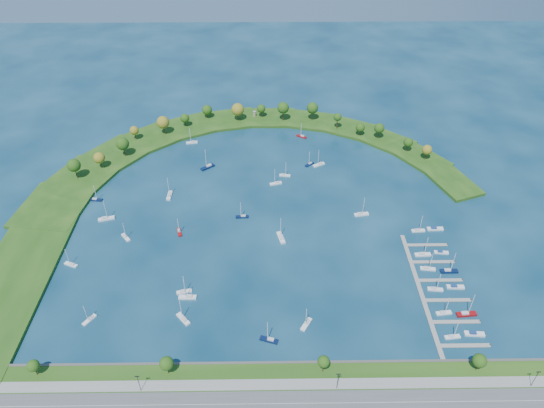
{
  "coord_description": "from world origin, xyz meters",
  "views": [
    {
      "loc": [
        2.09,
        -228.67,
        186.57
      ],
      "look_at": [
        5.0,
        5.0,
        4.0
      ],
      "focal_mm": 32.87,
      "sensor_mm": 36.0,
      "label": 1
    }
  ],
  "objects_px": {
    "moored_boat_14": "(192,142)",
    "docked_boat_5": "(455,287)",
    "docked_boat_7": "(449,271)",
    "docked_boat_10": "(418,230)",
    "moored_boat_10": "(361,214)",
    "moored_boat_18": "(276,183)",
    "moored_boat_5": "(71,264)",
    "moored_boat_9": "(188,297)",
    "moored_boat_13": "(269,339)",
    "moored_boat_8": "(126,237)",
    "docked_boat_4": "(435,289)",
    "docked_boat_2": "(444,312)",
    "moored_boat_7": "(169,195)",
    "moored_boat_17": "(183,319)",
    "moored_boat_2": "(179,232)",
    "moored_boat_1": "(310,164)",
    "moored_boat_6": "(306,324)",
    "harbor_tower": "(254,114)",
    "moored_boat_3": "(302,136)",
    "docked_boat_1": "(474,334)",
    "dock_system": "(435,290)",
    "moored_boat_16": "(208,167)",
    "moored_boat_20": "(242,216)",
    "moored_boat_12": "(285,175)",
    "docked_boat_0": "(452,336)",
    "moored_boat_19": "(96,199)",
    "docked_boat_11": "(435,229)",
    "moored_boat_4": "(106,218)",
    "docked_boat_8": "(423,254)",
    "moored_boat_11": "(281,237)",
    "moored_boat_15": "(184,291)",
    "moored_boat_21": "(89,319)",
    "docked_boat_9": "(441,252)",
    "docked_boat_6": "(428,268)",
    "moored_boat_0": "(319,164)"
  },
  "relations": [
    {
      "from": "moored_boat_6",
      "to": "docked_boat_1",
      "type": "relative_size",
      "value": 1.29
    },
    {
      "from": "moored_boat_14",
      "to": "moored_boat_2",
      "type": "bearing_deg",
      "value": 82.2
    },
    {
      "from": "moored_boat_4",
      "to": "moored_boat_19",
      "type": "relative_size",
      "value": 1.2
    },
    {
      "from": "moored_boat_10",
      "to": "moored_boat_18",
      "type": "xyz_separation_m",
      "value": [
        -50.03,
        32.13,
        -0.03
      ]
    },
    {
      "from": "moored_boat_5",
      "to": "docked_boat_1",
      "type": "bearing_deg",
      "value": -170.28
    },
    {
      "from": "moored_boat_1",
      "to": "moored_boat_6",
      "type": "distance_m",
      "value": 134.84
    },
    {
      "from": "harbor_tower",
      "to": "moored_boat_13",
      "type": "xyz_separation_m",
      "value": [
        9.75,
        -208.93,
        -3.25
      ]
    },
    {
      "from": "moored_boat_4",
      "to": "moored_boat_9",
      "type": "height_order",
      "value": "moored_boat_4"
    },
    {
      "from": "moored_boat_0",
      "to": "moored_boat_5",
      "type": "distance_m",
      "value": 167.1
    },
    {
      "from": "moored_boat_3",
      "to": "docked_boat_1",
      "type": "xyz_separation_m",
      "value": [
        68.1,
        -177.84,
        -0.21
      ]
    },
    {
      "from": "moored_boat_12",
      "to": "docked_boat_0",
      "type": "bearing_deg",
      "value": -52.33
    },
    {
      "from": "docked_boat_0",
      "to": "docked_boat_10",
      "type": "xyz_separation_m",
      "value": [
        2.39,
        73.19,
        0.02
      ]
    },
    {
      "from": "moored_boat_7",
      "to": "docked_boat_8",
      "type": "distance_m",
      "value": 154.07
    },
    {
      "from": "docked_boat_1",
      "to": "docked_boat_5",
      "type": "xyz_separation_m",
      "value": [
        0.0,
        28.62,
        -0.02
      ]
    },
    {
      "from": "moored_boat_6",
      "to": "docked_boat_0",
      "type": "relative_size",
      "value": 1.13
    },
    {
      "from": "moored_boat_5",
      "to": "moored_boat_21",
      "type": "height_order",
      "value": "moored_boat_5"
    },
    {
      "from": "moored_boat_13",
      "to": "moored_boat_14",
      "type": "distance_m",
      "value": 180.81
    },
    {
      "from": "docked_boat_1",
      "to": "docked_boat_9",
      "type": "bearing_deg",
      "value": 95.11
    },
    {
      "from": "moored_boat_8",
      "to": "docked_boat_4",
      "type": "height_order",
      "value": "docked_boat_4"
    },
    {
      "from": "moored_boat_20",
      "to": "docked_boat_1",
      "type": "distance_m",
      "value": 138.2
    },
    {
      "from": "docked_boat_1",
      "to": "docked_boat_4",
      "type": "bearing_deg",
      "value": 116.09
    },
    {
      "from": "moored_boat_5",
      "to": "docked_boat_1",
      "type": "xyz_separation_m",
      "value": [
        197.27,
        -46.87,
        -0.21
      ]
    },
    {
      "from": "moored_boat_1",
      "to": "moored_boat_11",
      "type": "xyz_separation_m",
      "value": [
        -21.39,
        -74.32,
        0.11
      ]
    },
    {
      "from": "moored_boat_8",
      "to": "docked_boat_7",
      "type": "xyz_separation_m",
      "value": [
        173.27,
        -28.42,
        0.07
      ]
    },
    {
      "from": "moored_boat_13",
      "to": "moored_boat_17",
      "type": "distance_m",
      "value": 41.98
    },
    {
      "from": "moored_boat_2",
      "to": "moored_boat_4",
      "type": "relative_size",
      "value": 0.78
    },
    {
      "from": "moored_boat_10",
      "to": "moored_boat_20",
      "type": "height_order",
      "value": "moored_boat_10"
    },
    {
      "from": "moored_boat_5",
      "to": "moored_boat_6",
      "type": "bearing_deg",
      "value": -175.37
    },
    {
      "from": "moored_boat_1",
      "to": "docked_boat_11",
      "type": "height_order",
      "value": "moored_boat_1"
    },
    {
      "from": "docked_boat_6",
      "to": "docked_boat_9",
      "type": "bearing_deg",
      "value": 57.36
    },
    {
      "from": "docked_boat_7",
      "to": "docked_boat_10",
      "type": "bearing_deg",
      "value": 103.37
    },
    {
      "from": "moored_boat_6",
      "to": "docked_boat_4",
      "type": "xyz_separation_m",
      "value": [
        65.67,
        20.8,
        -0.02
      ]
    },
    {
      "from": "moored_boat_5",
      "to": "moored_boat_9",
      "type": "height_order",
      "value": "moored_boat_9"
    },
    {
      "from": "moored_boat_8",
      "to": "moored_boat_13",
      "type": "bearing_deg",
      "value": 10.38
    },
    {
      "from": "moored_boat_15",
      "to": "docked_boat_5",
      "type": "distance_m",
      "value": 135.45
    },
    {
      "from": "moored_boat_8",
      "to": "moored_boat_16",
      "type": "bearing_deg",
      "value": 112.15
    },
    {
      "from": "moored_boat_1",
      "to": "docked_boat_2",
      "type": "xyz_separation_m",
      "value": [
        54.48,
        -128.55,
        0.01
      ]
    },
    {
      "from": "moored_boat_14",
      "to": "harbor_tower",
      "type": "bearing_deg",
      "value": -150.9
    },
    {
      "from": "moored_boat_3",
      "to": "moored_boat_10",
      "type": "xyz_separation_m",
      "value": [
        29.93,
        -91.14,
        0.04
      ]
    },
    {
      "from": "moored_boat_14",
      "to": "docked_boat_5",
      "type": "distance_m",
      "value": 204.78
    },
    {
      "from": "moored_boat_13",
      "to": "docked_boat_4",
      "type": "bearing_deg",
      "value": -142.61
    },
    {
      "from": "docked_boat_11",
      "to": "moored_boat_17",
      "type": "bearing_deg",
      "value": -155.53
    },
    {
      "from": "moored_boat_7",
      "to": "moored_boat_17",
      "type": "bearing_deg",
      "value": -165.98
    },
    {
      "from": "docked_boat_2",
      "to": "docked_boat_7",
      "type": "height_order",
      "value": "docked_boat_7"
    },
    {
      "from": "moored_boat_12",
      "to": "docked_boat_4",
      "type": "height_order",
      "value": "docked_boat_4"
    },
    {
      "from": "moored_boat_20",
      "to": "docked_boat_9",
      "type": "relative_size",
      "value": 1.42
    },
    {
      "from": "dock_system",
      "to": "moored_boat_16",
      "type": "height_order",
      "value": "moored_boat_16"
    },
    {
      "from": "moored_boat_3",
      "to": "moored_boat_19",
      "type": "relative_size",
      "value": 1.0
    },
    {
      "from": "moored_boat_5",
      "to": "moored_boat_7",
      "type": "bearing_deg",
      "value": -102.48
    },
    {
      "from": "moored_boat_5",
      "to": "moored_boat_13",
      "type": "xyz_separation_m",
      "value": [
        103.85,
        -49.01,
        0.03
      ]
    }
  ]
}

